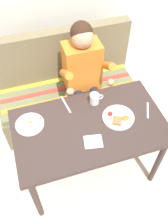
# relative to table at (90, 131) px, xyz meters

# --- Properties ---
(ground_plane) EXTENTS (8.00, 8.00, 0.00)m
(ground_plane) POSITION_rel_table_xyz_m (0.00, 0.00, -0.65)
(ground_plane) COLOR beige
(table) EXTENTS (1.20, 0.70, 0.73)m
(table) POSITION_rel_table_xyz_m (0.00, 0.00, 0.00)
(table) COLOR #372A27
(table) RESTS_ON ground
(couch) EXTENTS (1.44, 0.56, 1.00)m
(couch) POSITION_rel_table_xyz_m (0.00, 0.76, -0.32)
(couch) COLOR #6D6348
(couch) RESTS_ON ground
(person) EXTENTS (0.45, 0.61, 1.21)m
(person) POSITION_rel_table_xyz_m (0.14, 0.59, 0.09)
(person) COLOR orange
(person) RESTS_ON ground
(plate_breakfast) EXTENTS (0.25, 0.25, 0.05)m
(plate_breakfast) POSITION_rel_table_xyz_m (0.24, -0.00, 0.09)
(plate_breakfast) COLOR white
(plate_breakfast) RESTS_ON table
(plate_eggs) EXTENTS (0.22, 0.22, 0.04)m
(plate_eggs) POSITION_rel_table_xyz_m (-0.45, 0.15, 0.09)
(plate_eggs) COLOR white
(plate_eggs) RESTS_ON table
(coffee_mug) EXTENTS (0.12, 0.08, 0.09)m
(coffee_mug) POSITION_rel_table_xyz_m (0.12, 0.22, 0.13)
(coffee_mug) COLOR white
(coffee_mug) RESTS_ON table
(napkin) EXTENTS (0.15, 0.14, 0.01)m
(napkin) POSITION_rel_table_xyz_m (-0.02, -0.15, 0.09)
(napkin) COLOR white
(napkin) RESTS_ON table
(fork) EXTENTS (0.09, 0.16, 0.00)m
(fork) POSITION_rel_table_xyz_m (0.50, 0.00, 0.08)
(fork) COLOR silver
(fork) RESTS_ON table
(knife) EXTENTS (0.04, 0.20, 0.00)m
(knife) POSITION_rel_table_xyz_m (-0.12, 0.27, 0.08)
(knife) COLOR silver
(knife) RESTS_ON table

